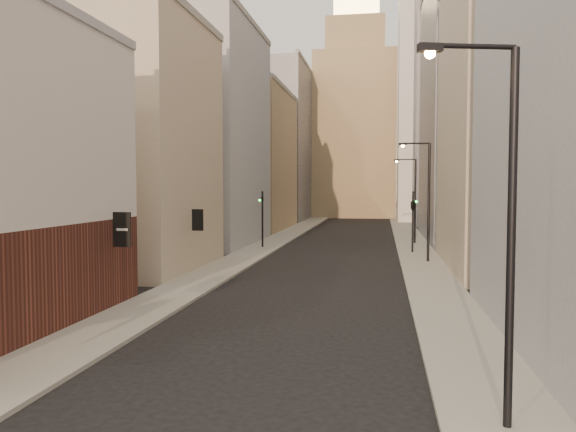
# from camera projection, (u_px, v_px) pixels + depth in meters

# --- Properties ---
(sidewalk_left) EXTENTS (3.00, 140.00, 0.15)m
(sidewalk_left) POSITION_uv_depth(u_px,v_px,m) (292.00, 232.00, 64.47)
(sidewalk_left) COLOR #9D9C8E
(sidewalk_left) RESTS_ON ground
(sidewalk_right) EXTENTS (3.00, 140.00, 0.15)m
(sidewalk_right) POSITION_uv_depth(u_px,v_px,m) (407.00, 234.00, 62.33)
(sidewalk_right) COLOR #9D9C8E
(sidewalk_right) RESTS_ON ground
(left_bldg_beige) EXTENTS (8.00, 12.00, 16.00)m
(left_bldg_beige) POSITION_uv_depth(u_px,v_px,m) (138.00, 147.00, 36.38)
(left_bldg_beige) COLOR tan
(left_bldg_beige) RESTS_ON ground
(left_bldg_grey) EXTENTS (8.00, 16.00, 20.00)m
(left_bldg_grey) POSITION_uv_depth(u_px,v_px,m) (211.00, 137.00, 52.03)
(left_bldg_grey) COLOR gray
(left_bldg_grey) RESTS_ON ground
(left_bldg_tan) EXTENTS (8.00, 18.00, 17.00)m
(left_bldg_tan) POSITION_uv_depth(u_px,v_px,m) (255.00, 161.00, 69.84)
(left_bldg_tan) COLOR #997E58
(left_bldg_tan) RESTS_ON ground
(left_bldg_wingrid) EXTENTS (8.00, 20.00, 24.00)m
(left_bldg_wingrid) POSITION_uv_depth(u_px,v_px,m) (283.00, 144.00, 89.34)
(left_bldg_wingrid) COLOR gray
(left_bldg_wingrid) RESTS_ON ground
(right_bldg_beige) EXTENTS (8.00, 16.00, 20.00)m
(right_bldg_beige) POSITION_uv_depth(u_px,v_px,m) (513.00, 116.00, 36.26)
(right_bldg_beige) COLOR tan
(right_bldg_beige) RESTS_ON ground
(right_bldg_wingrid) EXTENTS (8.00, 20.00, 26.00)m
(right_bldg_wingrid) POSITION_uv_depth(u_px,v_px,m) (467.00, 110.00, 55.79)
(right_bldg_wingrid) COLOR gray
(right_bldg_wingrid) RESTS_ON ground
(highrise) EXTENTS (21.00, 23.00, 51.20)m
(highrise) POSITION_uv_depth(u_px,v_px,m) (483.00, 47.00, 81.68)
(highrise) COLOR gray
(highrise) RESTS_ON ground
(clock_tower) EXTENTS (14.00, 14.00, 44.90)m
(clock_tower) POSITION_uv_depth(u_px,v_px,m) (356.00, 117.00, 99.04)
(clock_tower) COLOR #997E58
(clock_tower) RESTS_ON ground
(white_tower) EXTENTS (8.00, 8.00, 41.50)m
(white_tower) POSITION_uv_depth(u_px,v_px,m) (426.00, 97.00, 83.39)
(white_tower) COLOR silver
(white_tower) RESTS_ON ground
(streetlamp_near) EXTENTS (2.18, 0.73, 8.50)m
(streetlamp_near) POSITION_uv_depth(u_px,v_px,m) (502.00, 215.00, 12.15)
(streetlamp_near) COLOR black
(streetlamp_near) RESTS_ON ground
(streetlamp_mid) EXTENTS (2.21, 0.55, 8.47)m
(streetlamp_mid) POSITION_uv_depth(u_px,v_px,m) (426.00, 195.00, 39.22)
(streetlamp_mid) COLOR black
(streetlamp_mid) RESTS_ON ground
(streetlamp_far) EXTENTS (2.05, 0.64, 7.95)m
(streetlamp_far) POSITION_uv_depth(u_px,v_px,m) (413.00, 196.00, 51.96)
(streetlamp_far) COLOR black
(streetlamp_far) RESTS_ON ground
(traffic_light_left) EXTENTS (0.61, 0.55, 5.00)m
(traffic_light_left) POSITION_uv_depth(u_px,v_px,m) (262.00, 207.00, 48.52)
(traffic_light_left) COLOR black
(traffic_light_left) RESTS_ON ground
(traffic_light_right) EXTENTS (0.72, 0.72, 5.00)m
(traffic_light_right) POSITION_uv_depth(u_px,v_px,m) (413.00, 206.00, 44.62)
(traffic_light_right) COLOR black
(traffic_light_right) RESTS_ON ground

